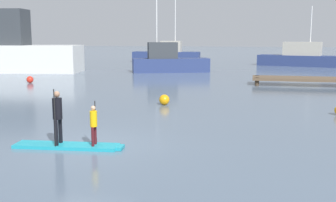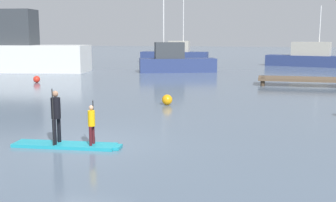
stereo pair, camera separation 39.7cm
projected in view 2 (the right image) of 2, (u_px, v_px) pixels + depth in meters
name	position (u px, v px, depth m)	size (l,w,h in m)	color
ground_plane	(85.00, 144.00, 12.86)	(240.00, 240.00, 0.00)	slate
paddleboard_near	(67.00, 145.00, 12.58)	(3.38, 0.97, 0.10)	#1E9EB2
paddler_adult	(56.00, 113.00, 12.46)	(0.31, 0.51, 1.71)	black
paddler_child_solo	(92.00, 122.00, 12.36)	(0.23, 0.41, 1.32)	#4C1419
fishing_boat_white_large	(7.00, 50.00, 38.86)	(15.40, 5.73, 13.24)	silver
fishing_boat_green_midground	(307.00, 57.00, 45.58)	(8.71, 4.24, 6.54)	navy
motor_boat_small_navy	(175.00, 61.00, 38.42)	(7.33, 4.31, 7.55)	navy
trawler_grey_distant	(175.00, 55.00, 53.31)	(8.67, 2.30, 7.88)	navy
floating_dock	(336.00, 80.00, 27.52)	(10.09, 2.15, 0.53)	brown
mooring_buoy_near	(167.00, 100.00, 20.19)	(0.51, 0.51, 0.51)	orange
mooring_buoy_mid	(37.00, 79.00, 29.84)	(0.49, 0.49, 0.49)	red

